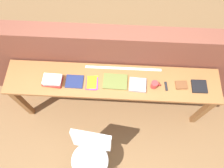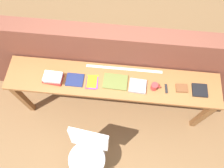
{
  "view_description": "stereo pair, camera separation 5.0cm",
  "coord_description": "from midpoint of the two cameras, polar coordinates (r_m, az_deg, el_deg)",
  "views": [
    {
      "loc": [
        0.05,
        -0.79,
        3.15
      ],
      "look_at": [
        0.0,
        0.25,
        0.9
      ],
      "focal_mm": 35.0,
      "sensor_mm": 36.0,
      "label": 1
    },
    {
      "loc": [
        0.1,
        -0.79,
        3.15
      ],
      "look_at": [
        0.0,
        0.25,
        0.9
      ],
      "focal_mm": 35.0,
      "sensor_mm": 36.0,
      "label": 2
    }
  ],
  "objects": [
    {
      "name": "brick_wall_back",
      "position": [
        2.87,
        1.29,
        5.09
      ],
      "size": [
        6.0,
        0.2,
        1.34
      ],
      "primitive_type": "cube",
      "color": "brown",
      "rests_on": "ground"
    },
    {
      "name": "pamphlet_pile_colourful",
      "position": [
        2.52,
        -4.56,
        0.51
      ],
      "size": [
        0.15,
        0.19,
        0.01
      ],
      "color": "yellow",
      "rests_on": "sideboard"
    },
    {
      "name": "magazine_cycling",
      "position": [
        2.55,
        -9.14,
        1.06
      ],
      "size": [
        0.2,
        0.17,
        0.01
      ],
      "primitive_type": "cube",
      "rotation": [
        0.0,
        0.0,
        -0.01
      ],
      "color": "navy",
      "rests_on": "sideboard"
    },
    {
      "name": "mug",
      "position": [
        2.49,
        11.61,
        -0.67
      ],
      "size": [
        0.11,
        0.08,
        0.09
      ],
      "color": "red",
      "rests_on": "sideboard"
    },
    {
      "name": "book_repair_rightmost",
      "position": [
        2.66,
        22.45,
        -1.53
      ],
      "size": [
        0.17,
        0.16,
        0.02
      ],
      "primitive_type": "cube",
      "rotation": [
        0.0,
        0.0,
        0.01
      ],
      "color": "black",
      "rests_on": "sideboard"
    },
    {
      "name": "multitool_folded",
      "position": [
        2.55,
        14.5,
        -1.19
      ],
      "size": [
        0.03,
        0.11,
        0.02
      ],
      "primitive_type": "cube",
      "rotation": [
        0.0,
        0.0,
        0.1
      ],
      "color": "black",
      "rests_on": "sideboard"
    },
    {
      "name": "chair_white_moulded",
      "position": [
        2.66,
        -5.82,
        -17.4
      ],
      "size": [
        0.49,
        0.5,
        0.89
      ],
      "color": "white",
      "rests_on": "ground"
    },
    {
      "name": "leather_journal_brown",
      "position": [
        2.6,
        18.25,
        -1.04
      ],
      "size": [
        0.14,
        0.11,
        0.02
      ],
      "primitive_type": "cube",
      "rotation": [
        0.0,
        0.0,
        0.07
      ],
      "color": "brown",
      "rests_on": "sideboard"
    },
    {
      "name": "book_grey_hardcover",
      "position": [
        2.5,
        7.28,
        -0.53
      ],
      "size": [
        0.2,
        0.18,
        0.03
      ],
      "primitive_type": "cube",
      "rotation": [
        0.0,
        0.0,
        -0.05
      ],
      "color": "#9E9EA3",
      "rests_on": "sideboard"
    },
    {
      "name": "book_open_centre",
      "position": [
        2.51,
        1.43,
        0.63
      ],
      "size": [
        0.28,
        0.2,
        0.02
      ],
      "primitive_type": "cube",
      "rotation": [
        0.0,
        0.0,
        -0.03
      ],
      "color": "olive",
      "rests_on": "sideboard"
    },
    {
      "name": "book_stack_leftmost",
      "position": [
        2.57,
        -14.66,
        1.59
      ],
      "size": [
        0.23,
        0.16,
        0.09
      ],
      "color": "red",
      "rests_on": "sideboard"
    },
    {
      "name": "ground_plane",
      "position": [
        3.25,
        0.0,
        -10.71
      ],
      "size": [
        40.0,
        40.0,
        0.0
      ],
      "primitive_type": "plane",
      "color": "brown"
    },
    {
      "name": "sideboard",
      "position": [
        2.65,
        0.65,
        -0.49
      ],
      "size": [
        2.5,
        0.44,
        0.88
      ],
      "color": "#996033",
      "rests_on": "ground"
    },
    {
      "name": "ruler_metal_back_edge",
      "position": [
        2.6,
        3.74,
        3.96
      ],
      "size": [
        0.9,
        0.03,
        0.0
      ],
      "primitive_type": "cube",
      "color": "silver",
      "rests_on": "sideboard"
    }
  ]
}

